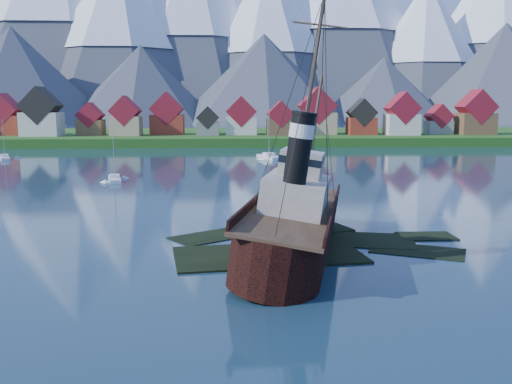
{
  "coord_description": "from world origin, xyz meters",
  "views": [
    {
      "loc": [
        -6.85,
        -55.37,
        14.69
      ],
      "look_at": [
        -3.82,
        6.0,
        5.0
      ],
      "focal_mm": 40.0,
      "sensor_mm": 36.0,
      "label": 1
    }
  ],
  "objects_px": {
    "tugboat_wreck": "(287,219)",
    "sailboat_e": "(269,158)",
    "sailboat_a": "(115,180)",
    "sailboat_c": "(5,158)"
  },
  "relations": [
    {
      "from": "sailboat_a",
      "to": "sailboat_c",
      "type": "xyz_separation_m",
      "value": [
        -36.73,
        42.99,
        0.03
      ]
    },
    {
      "from": "sailboat_a",
      "to": "sailboat_c",
      "type": "height_order",
      "value": "sailboat_c"
    },
    {
      "from": "tugboat_wreck",
      "to": "sailboat_c",
      "type": "xyz_separation_m",
      "value": [
        -64.06,
        95.94,
        -2.95
      ]
    },
    {
      "from": "sailboat_c",
      "to": "sailboat_a",
      "type": "bearing_deg",
      "value": -73.59
    },
    {
      "from": "tugboat_wreck",
      "to": "sailboat_e",
      "type": "relative_size",
      "value": 2.49
    },
    {
      "from": "tugboat_wreck",
      "to": "sailboat_e",
      "type": "distance_m",
      "value": 94.36
    },
    {
      "from": "sailboat_a",
      "to": "sailboat_e",
      "type": "xyz_separation_m",
      "value": [
        32.31,
        41.23,
        0.06
      ]
    },
    {
      "from": "sailboat_c",
      "to": "sailboat_e",
      "type": "height_order",
      "value": "sailboat_e"
    },
    {
      "from": "tugboat_wreck",
      "to": "sailboat_a",
      "type": "bearing_deg",
      "value": 130.5
    },
    {
      "from": "sailboat_a",
      "to": "sailboat_c",
      "type": "bearing_deg",
      "value": 116.87
    }
  ]
}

